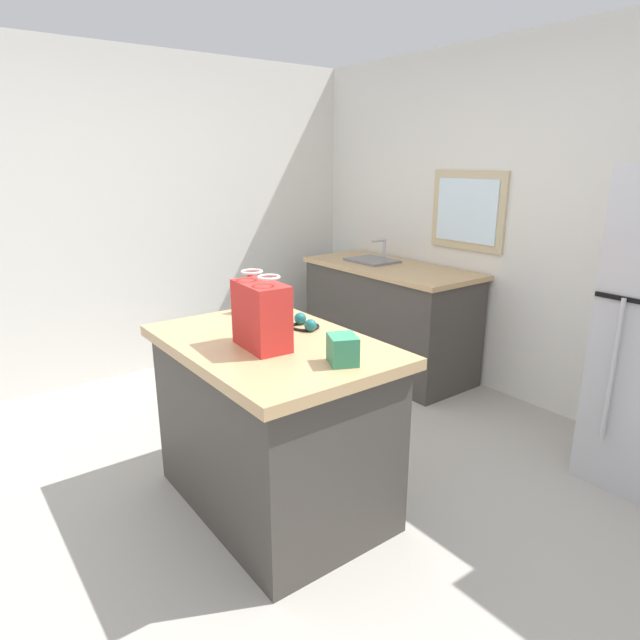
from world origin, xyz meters
TOP-DOWN VIEW (x-y plane):
  - ground at (0.00, 0.00)m, footprint 5.85×5.85m
  - back_wall at (-0.01, 2.24)m, footprint 4.87×0.13m
  - left_wall at (-2.44, 0.00)m, footprint 0.10×4.49m
  - kitchen_island at (-0.12, 0.02)m, footprint 1.26×0.84m
  - sink_counter at (-1.18, 1.84)m, footprint 1.53×0.68m
  - shopping_bag at (-0.05, -0.06)m, footprint 0.31×0.19m
  - small_box at (0.33, 0.10)m, footprint 0.17×0.16m
  - bottle at (-0.61, 0.20)m, footprint 0.07×0.07m
  - ear_defenders at (-0.19, 0.28)m, footprint 0.20×0.18m

SIDE VIEW (x-z plane):
  - ground at x=0.00m, z-range 0.00..0.00m
  - kitchen_island at x=-0.12m, z-range 0.00..0.91m
  - sink_counter at x=-1.18m, z-range -0.08..1.01m
  - ear_defenders at x=-0.19m, z-range 0.89..0.96m
  - small_box at x=0.33m, z-range 0.90..1.03m
  - bottle at x=-0.61m, z-range 0.89..1.12m
  - shopping_bag at x=-0.05m, z-range 0.88..1.24m
  - left_wall at x=-2.44m, z-range 0.00..2.58m
  - back_wall at x=-0.01m, z-range 0.00..2.58m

